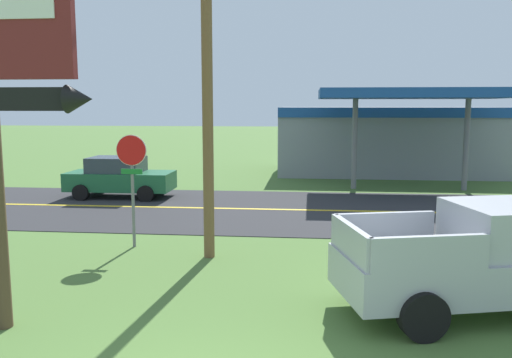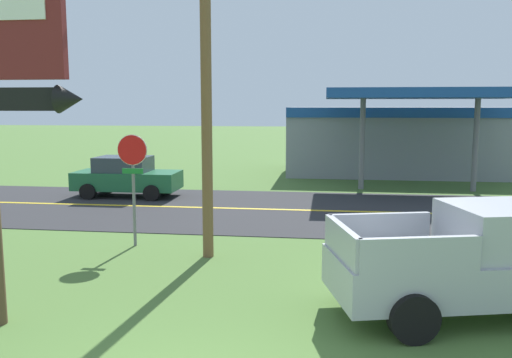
# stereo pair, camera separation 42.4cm
# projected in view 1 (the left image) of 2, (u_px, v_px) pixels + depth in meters

# --- Properties ---
(road_asphalt) EXTENTS (140.00, 8.00, 0.02)m
(road_asphalt) POSITION_uv_depth(u_px,v_px,m) (270.00, 210.00, 18.97)
(road_asphalt) COLOR #2B2B2D
(road_asphalt) RESTS_ON ground
(road_centre_line) EXTENTS (126.00, 0.20, 0.01)m
(road_centre_line) POSITION_uv_depth(u_px,v_px,m) (270.00, 209.00, 18.96)
(road_centre_line) COLOR gold
(road_centre_line) RESTS_ON road_asphalt
(stop_sign) EXTENTS (0.80, 0.08, 2.95)m
(stop_sign) POSITION_uv_depth(u_px,v_px,m) (132.00, 170.00, 13.74)
(stop_sign) COLOR slate
(stop_sign) RESTS_ON ground
(utility_pole) EXTENTS (1.72, 0.26, 9.61)m
(utility_pole) POSITION_uv_depth(u_px,v_px,m) (207.00, 45.00, 12.39)
(utility_pole) COLOR brown
(utility_pole) RESTS_ON ground
(gas_station) EXTENTS (12.00, 11.50, 4.40)m
(gas_station) POSITION_uv_depth(u_px,v_px,m) (391.00, 138.00, 28.94)
(gas_station) COLOR gray
(gas_station) RESTS_ON ground
(pickup_silver_parked_on_lawn) EXTENTS (5.52, 3.18, 1.96)m
(pickup_silver_parked_on_lawn) POSITION_uv_depth(u_px,v_px,m) (488.00, 259.00, 9.49)
(pickup_silver_parked_on_lawn) COLOR #A8AAAF
(pickup_silver_parked_on_lawn) RESTS_ON ground
(car_green_near_lane) EXTENTS (4.20, 2.00, 1.64)m
(car_green_near_lane) POSITION_uv_depth(u_px,v_px,m) (120.00, 177.00, 21.45)
(car_green_near_lane) COLOR #1E6038
(car_green_near_lane) RESTS_ON ground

